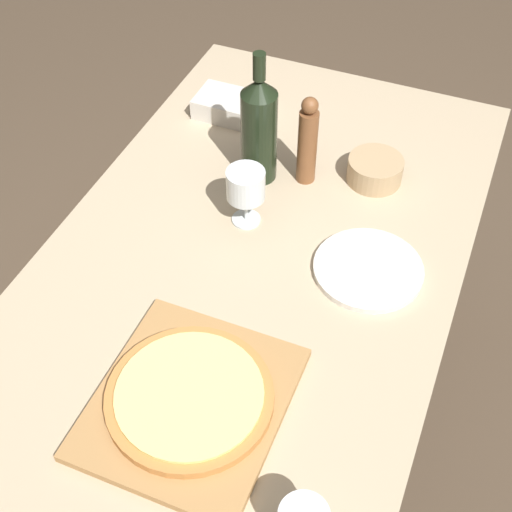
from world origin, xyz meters
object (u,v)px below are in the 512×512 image
at_px(pepper_mill, 308,142).
at_px(wine_glass, 246,186).
at_px(pizza, 190,396).
at_px(small_bowl, 375,170).
at_px(wine_bottle, 259,128).

height_order(pepper_mill, wine_glass, pepper_mill).
xyz_separation_m(pizza, small_bowl, (0.13, 0.71, -0.00)).
bearing_deg(pepper_mill, pizza, -88.53).
bearing_deg(pepper_mill, wine_bottle, -164.86).
xyz_separation_m(pizza, wine_bottle, (-0.12, 0.62, 0.11)).
relative_size(wine_bottle, small_bowl, 2.51).
xyz_separation_m(wine_bottle, small_bowl, (0.26, 0.09, -0.11)).
relative_size(wine_bottle, wine_glass, 2.34).
relative_size(pizza, small_bowl, 2.30).
bearing_deg(small_bowl, pizza, -100.62).
distance_m(pizza, pepper_mill, 0.66).
distance_m(pizza, wine_bottle, 0.65).
bearing_deg(pizza, small_bowl, 79.38).
bearing_deg(wine_glass, pizza, -79.07).
distance_m(wine_bottle, wine_glass, 0.16).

